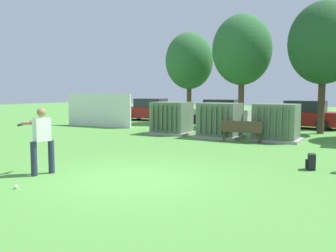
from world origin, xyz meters
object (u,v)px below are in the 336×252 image
park_bench (241,130)px  parked_car_leftmost (149,110)px  transformer_west (171,118)px  parked_car_right_of_center (303,115)px  transformer_mid_east (276,123)px  batter (41,137)px  parked_car_left_of_center (220,112)px  backpack (311,162)px  transformer_mid_west (219,121)px  sports_ball (16,187)px

park_bench → parked_car_leftmost: (-9.88, 8.40, 0.22)m
transformer_west → parked_car_right_of_center: 8.35m
transformer_mid_east → batter: batter is taller
batter → parked_car_left_of_center: 16.79m
transformer_west → backpack: size_ratio=4.77×
batter → parked_car_right_of_center: batter is taller
transformer_mid_west → sports_ball: (-0.54, -10.91, -0.74)m
transformer_west → batter: bearing=-81.4°
batter → sports_ball: size_ratio=19.33×
parked_car_left_of_center → parked_car_right_of_center: (5.38, -0.48, 0.00)m
parked_car_right_of_center → parked_car_leftmost: bearing=176.3°
transformer_mid_east → sports_ball: size_ratio=23.33×
parked_car_left_of_center → transformer_mid_east: bearing=-52.8°
transformer_mid_west → sports_ball: bearing=-92.8°
transformer_mid_east → park_bench: transformer_mid_east is taller
sports_ball → parked_car_left_of_center: (-2.21, 18.06, 0.71)m
backpack → parked_car_right_of_center: bearing=100.5°
park_bench → parked_car_left_of_center: (-4.15, 8.16, 0.22)m
transformer_west → parked_car_leftmost: (-5.80, 7.16, -0.04)m
transformer_mid_east → sports_ball: (-3.14, -11.01, -0.74)m
parked_car_left_of_center → parked_car_right_of_center: bearing=-5.1°
batter → parked_car_leftmost: size_ratio=0.40×
parked_car_leftmost → parked_car_right_of_center: size_ratio=0.99×
park_bench → batter: size_ratio=1.04×
parked_car_right_of_center → backpack: bearing=-79.5°
transformer_mid_east → backpack: 6.08m
park_bench → parked_car_left_of_center: parked_car_left_of_center is taller
parked_car_leftmost → park_bench: bearing=-40.4°
transformer_mid_west → parked_car_right_of_center: bearing=68.5°
transformer_west → sports_ball: 11.37m
transformer_west → parked_car_left_of_center: same height
batter → park_bench: bearing=73.1°
transformer_west → transformer_mid_west: (2.68, -0.23, 0.00)m
transformer_mid_east → batter: size_ratio=1.21×
transformer_mid_east → parked_car_leftmost: same height
transformer_mid_east → backpack: bearing=-67.8°
transformer_mid_west → sports_ball: size_ratio=23.33×
transformer_mid_east → park_bench: size_ratio=1.16×
transformer_west → backpack: transformer_west is taller
park_bench → parked_car_leftmost: bearing=139.6°
transformer_mid_west → parked_car_right_of_center: same height
sports_ball → parked_car_right_of_center: bearing=79.8°
backpack → transformer_mid_west: bearing=131.5°
transformer_mid_west → parked_car_leftmost: same height
park_bench → batter: (-2.59, -8.56, 0.44)m
backpack → park_bench: bearing=127.7°
backpack → parked_car_right_of_center: (-2.25, 12.18, 0.54)m
transformer_mid_west → backpack: size_ratio=4.77×
backpack → parked_car_right_of_center: 12.40m
transformer_west → parked_car_left_of_center: 6.93m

